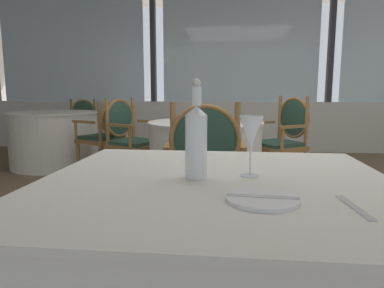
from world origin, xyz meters
name	(u,v)px	position (x,y,z in m)	size (l,w,h in m)	color
ground_plane	(247,223)	(0.00, 0.00, 0.00)	(12.38, 12.38, 0.00)	#756047
window_wall_far	(239,83)	(0.00, 3.43, 1.16)	(9.53, 0.14, 2.91)	silver
foreground_table	(215,286)	(-0.20, -1.55, 0.38)	(1.14, 1.06, 0.75)	silver
side_plate	(262,199)	(-0.07, -1.76, 0.75)	(0.19, 0.19, 0.01)	white
butter_knife	(262,197)	(-0.07, -1.76, 0.76)	(0.19, 0.02, 0.00)	silver
dinner_fork	(354,207)	(0.15, -1.79, 0.75)	(0.18, 0.02, 0.00)	silver
water_bottle	(196,139)	(-0.26, -1.53, 0.88)	(0.07, 0.07, 0.32)	white
wine_glass	(251,133)	(-0.08, -1.50, 0.90)	(0.08, 0.08, 0.20)	white
background_table_0	(54,139)	(-2.55, 1.85, 0.38)	(1.19, 1.19, 0.75)	silver
dining_chair_0_1	(106,132)	(-1.64, 1.40, 0.54)	(0.62, 0.64, 0.91)	olive
dining_chair_0_2	(81,122)	(-2.61, 2.87, 0.53)	(0.56, 0.49, 0.90)	olive
background_table_2	(205,161)	(-0.38, 0.57, 0.38)	(1.08, 1.08, 0.75)	silver
dining_chair_2_0	(284,135)	(0.43, 1.11, 0.57)	(0.64, 0.66, 0.98)	olive
dining_chair_2_1	(129,134)	(-1.24, 1.00, 0.56)	(0.62, 0.64, 0.96)	olive
dining_chair_2_2	(205,164)	(-0.31, -0.40, 0.55)	(0.56, 0.50, 0.97)	olive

